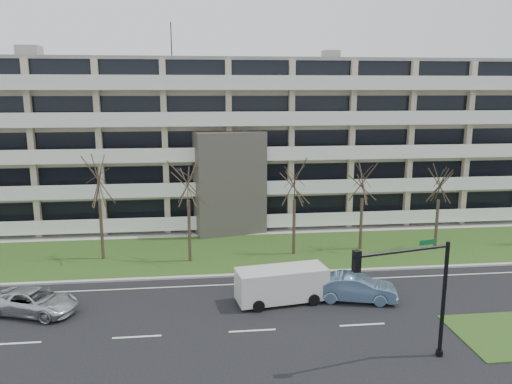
{
  "coord_description": "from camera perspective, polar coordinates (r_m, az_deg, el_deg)",
  "views": [
    {
      "loc": [
        -2.56,
        -24.24,
        12.52
      ],
      "look_at": [
        1.33,
        10.0,
        5.43
      ],
      "focal_mm": 35.0,
      "sensor_mm": 36.0,
      "label": 1
    }
  ],
  "objects": [
    {
      "name": "curb",
      "position": [
        34.66,
        -1.84,
        -9.45
      ],
      "size": [
        90.0,
        0.35,
        0.12
      ],
      "primitive_type": "cube",
      "color": "#B2B2AD",
      "rests_on": "ground"
    },
    {
      "name": "tree_5",
      "position": [
        39.54,
        12.14,
        1.58
      ],
      "size": [
        3.73,
        3.73,
        7.46
      ],
      "color": "#382B21",
      "rests_on": "ground"
    },
    {
      "name": "traffic_signal",
      "position": [
        24.12,
        17.7,
        -10.08
      ],
      "size": [
        5.01,
        1.39,
        5.91
      ],
      "rotation": [
        0.0,
        0.0,
        0.22
      ],
      "color": "black",
      "rests_on": "ground"
    },
    {
      "name": "lane_edge_line",
      "position": [
        33.29,
        -1.62,
        -10.47
      ],
      "size": [
        90.0,
        0.12,
        0.01
      ],
      "primitive_type": "cube",
      "color": "white",
      "rests_on": "ground"
    },
    {
      "name": "tree_4",
      "position": [
        37.54,
        4.45,
        1.63
      ],
      "size": [
        3.88,
        3.88,
        7.75
      ],
      "color": "#382B21",
      "rests_on": "ground"
    },
    {
      "name": "blue_sedan",
      "position": [
        31.18,
        11.28,
        -10.68
      ],
      "size": [
        5.16,
        2.84,
        1.61
      ],
      "primitive_type": "imported",
      "rotation": [
        0.0,
        0.0,
        1.33
      ],
      "color": "#6A8EB7",
      "rests_on": "ground"
    },
    {
      "name": "tree_3",
      "position": [
        36.05,
        -7.8,
        1.9
      ],
      "size": [
        4.18,
        4.18,
        8.35
      ],
      "color": "#382B21",
      "rests_on": "ground"
    },
    {
      "name": "grass_verge",
      "position": [
        39.36,
        -2.44,
        -6.89
      ],
      "size": [
        90.0,
        10.0,
        0.06
      ],
      "primitive_type": "cube",
      "color": "#2B4E1A",
      "rests_on": "ground"
    },
    {
      "name": "sidewalk",
      "position": [
        44.6,
        -2.94,
        -4.64
      ],
      "size": [
        90.0,
        2.0,
        0.08
      ],
      "primitive_type": "cube",
      "color": "#B2B2AD",
      "rests_on": "ground"
    },
    {
      "name": "tree_6",
      "position": [
        41.2,
        20.28,
        1.31
      ],
      "size": [
        3.64,
        3.64,
        7.28
      ],
      "color": "#382B21",
      "rests_on": "ground"
    },
    {
      "name": "ground",
      "position": [
        27.4,
        -0.42,
        -15.57
      ],
      "size": [
        160.0,
        160.0,
        0.0
      ],
      "primitive_type": "plane",
      "color": "black",
      "rests_on": "ground"
    },
    {
      "name": "white_van",
      "position": [
        30.31,
        3.07,
        -10.22
      ],
      "size": [
        5.63,
        2.83,
        2.09
      ],
      "rotation": [
        0.0,
        0.0,
        0.15
      ],
      "color": "silver",
      "rests_on": "ground"
    },
    {
      "name": "silver_pickup",
      "position": [
        31.65,
        -24.07,
        -11.35
      ],
      "size": [
        5.58,
        3.9,
        1.41
      ],
      "primitive_type": "imported",
      "rotation": [
        0.0,
        0.0,
        1.23
      ],
      "color": "silver",
      "rests_on": "ground"
    },
    {
      "name": "tree_2",
      "position": [
        38.05,
        -17.61,
        1.8
      ],
      "size": [
        4.11,
        4.11,
        8.21
      ],
      "color": "#382B21",
      "rests_on": "ground"
    },
    {
      "name": "apartment_building",
      "position": [
        49.86,
        -3.54,
        5.96
      ],
      "size": [
        60.5,
        15.1,
        18.75
      ],
      "color": "#C4B098",
      "rests_on": "ground"
    }
  ]
}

